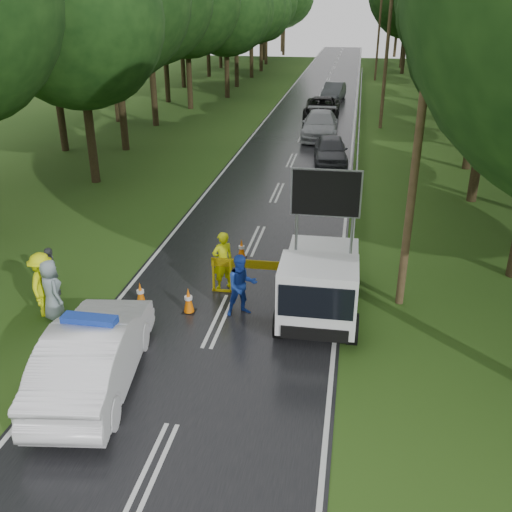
% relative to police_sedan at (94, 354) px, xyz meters
% --- Properties ---
extents(ground, '(160.00, 160.00, 0.00)m').
position_rel_police_sedan_xyz_m(ground, '(2.22, 3.39, -0.86)').
color(ground, '#234313').
rests_on(ground, ground).
extents(road, '(7.00, 140.00, 0.02)m').
position_rel_police_sedan_xyz_m(road, '(2.22, 33.39, -0.85)').
color(road, black).
rests_on(road, ground).
extents(guardrail, '(0.12, 60.06, 0.70)m').
position_rel_police_sedan_xyz_m(guardrail, '(5.92, 33.06, -0.32)').
color(guardrail, gray).
rests_on(guardrail, ground).
extents(utility_pole_near, '(1.40, 0.24, 10.00)m').
position_rel_police_sedan_xyz_m(utility_pole_near, '(7.42, 5.39, 4.20)').
color(utility_pole_near, '#41351E').
rests_on(utility_pole_near, ground).
extents(utility_pole_mid, '(1.40, 0.24, 10.00)m').
position_rel_police_sedan_xyz_m(utility_pole_mid, '(7.42, 31.39, 4.20)').
color(utility_pole_mid, '#41351E').
rests_on(utility_pole_mid, ground).
extents(utility_pole_far, '(1.40, 0.24, 10.00)m').
position_rel_police_sedan_xyz_m(utility_pole_far, '(7.42, 57.39, 4.20)').
color(utility_pole_far, '#41351E').
rests_on(utility_pole_far, ground).
extents(police_sedan, '(2.54, 5.42, 1.89)m').
position_rel_police_sedan_xyz_m(police_sedan, '(0.00, 0.00, 0.00)').
color(police_sedan, white).
rests_on(police_sedan, ground).
extents(work_truck, '(2.32, 5.06, 4.01)m').
position_rel_police_sedan_xyz_m(work_truck, '(5.02, 4.28, 0.22)').
color(work_truck, gray).
rests_on(work_truck, ground).
extents(barrier, '(2.87, 0.12, 1.19)m').
position_rel_police_sedan_xyz_m(barrier, '(3.02, 5.14, 0.03)').
color(barrier, gold).
rests_on(barrier, ground).
extents(officer, '(0.85, 0.81, 1.95)m').
position_rel_police_sedan_xyz_m(officer, '(1.88, 5.39, 0.11)').
color(officer, '#D6E60C').
rests_on(officer, ground).
extents(civilian, '(1.14, 1.05, 1.89)m').
position_rel_police_sedan_xyz_m(civilian, '(2.79, 3.89, 0.08)').
color(civilian, '#1A3DA9').
rests_on(civilian, ground).
extents(bystander_left, '(0.97, 1.39, 1.97)m').
position_rel_police_sedan_xyz_m(bystander_left, '(-2.86, 2.87, 0.12)').
color(bystander_left, '#F0FF0D').
rests_on(bystander_left, ground).
extents(bystander_mid, '(0.80, 1.00, 1.59)m').
position_rel_police_sedan_xyz_m(bystander_mid, '(-3.29, 4.07, -0.07)').
color(bystander_mid, '#42444A').
rests_on(bystander_mid, ground).
extents(bystander_right, '(1.05, 1.03, 1.83)m').
position_rel_police_sedan_xyz_m(bystander_right, '(-2.55, 2.74, 0.05)').
color(bystander_right, gray).
rests_on(bystander_right, ground).
extents(queue_car_first, '(2.20, 4.60, 1.52)m').
position_rel_police_sedan_xyz_m(queue_car_first, '(4.41, 21.22, -0.10)').
color(queue_car_first, '#393A40').
rests_on(queue_car_first, ground).
extents(queue_car_second, '(2.47, 5.76, 1.65)m').
position_rel_police_sedan_xyz_m(queue_car_second, '(3.36, 27.67, -0.04)').
color(queue_car_second, '#9FA1A6').
rests_on(queue_car_second, ground).
extents(queue_car_third, '(2.68, 5.68, 1.57)m').
position_rel_police_sedan_xyz_m(queue_car_third, '(3.02, 34.20, -0.08)').
color(queue_car_third, black).
rests_on(queue_car_third, ground).
extents(queue_car_fourth, '(2.12, 4.87, 1.56)m').
position_rel_police_sedan_xyz_m(queue_car_fourth, '(3.51, 42.79, -0.09)').
color(queue_car_fourth, '#44484C').
rests_on(queue_car_fourth, ground).
extents(cone_near_left, '(0.38, 0.38, 0.80)m').
position_rel_police_sedan_xyz_m(cone_near_left, '(-1.28, -0.61, -0.48)').
color(cone_near_left, black).
rests_on(cone_near_left, ground).
extents(cone_center, '(0.38, 0.38, 0.81)m').
position_rel_police_sedan_xyz_m(cone_center, '(1.22, 3.71, -0.47)').
color(cone_center, black).
rests_on(cone_center, ground).
extents(cone_far, '(0.36, 0.36, 0.76)m').
position_rel_police_sedan_xyz_m(cone_far, '(2.02, 7.72, -0.50)').
color(cone_far, black).
rests_on(cone_far, ground).
extents(cone_left_mid, '(0.36, 0.36, 0.76)m').
position_rel_police_sedan_xyz_m(cone_left_mid, '(-0.34, 3.89, -0.49)').
color(cone_left_mid, black).
rests_on(cone_left_mid, ground).
extents(cone_right, '(0.35, 0.35, 0.73)m').
position_rel_police_sedan_xyz_m(cone_right, '(4.97, 7.09, -0.51)').
color(cone_right, black).
rests_on(cone_right, ground).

